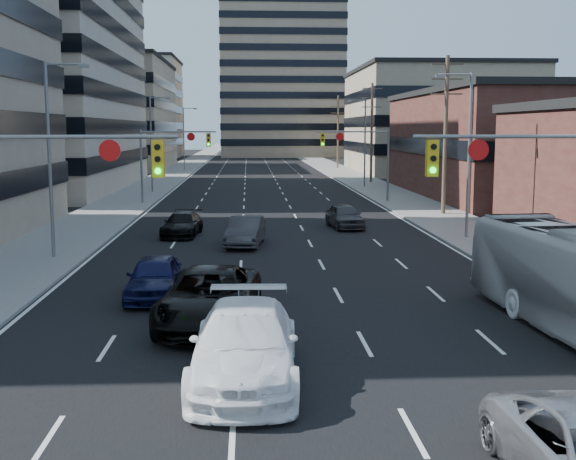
% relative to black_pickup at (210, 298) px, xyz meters
% --- Properties ---
extents(ground, '(400.00, 400.00, 0.00)m').
position_rel_black_pickup_xyz_m(ground, '(2.65, -8.27, -0.87)').
color(ground, black).
rests_on(ground, ground).
extents(road_surface, '(18.00, 300.00, 0.02)m').
position_rel_black_pickup_xyz_m(road_surface, '(2.65, 121.73, -0.86)').
color(road_surface, black).
rests_on(road_surface, ground).
extents(sidewalk_left, '(5.00, 300.00, 0.15)m').
position_rel_black_pickup_xyz_m(sidewalk_left, '(-8.85, 121.73, -0.79)').
color(sidewalk_left, slate).
rests_on(sidewalk_left, ground).
extents(sidewalk_right, '(5.00, 300.00, 0.15)m').
position_rel_black_pickup_xyz_m(sidewalk_right, '(14.15, 121.73, -0.79)').
color(sidewalk_right, slate).
rests_on(sidewalk_right, ground).
extents(office_left_far, '(20.00, 30.00, 16.00)m').
position_rel_black_pickup_xyz_m(office_left_far, '(-21.35, 91.73, 7.13)').
color(office_left_far, gray).
rests_on(office_left_far, ground).
extents(storefront_right_mid, '(20.00, 30.00, 9.00)m').
position_rel_black_pickup_xyz_m(storefront_right_mid, '(26.65, 41.73, 3.63)').
color(storefront_right_mid, '#472119').
rests_on(storefront_right_mid, ground).
extents(office_right_far, '(22.00, 28.00, 14.00)m').
position_rel_black_pickup_xyz_m(office_right_far, '(27.65, 79.73, 6.13)').
color(office_right_far, gray).
rests_on(office_right_far, ground).
extents(apartment_tower, '(26.00, 26.00, 58.00)m').
position_rel_black_pickup_xyz_m(apartment_tower, '(8.65, 141.73, 28.13)').
color(apartment_tower, gray).
rests_on(apartment_tower, ground).
extents(bg_block_left, '(24.00, 24.00, 20.00)m').
position_rel_black_pickup_xyz_m(bg_block_left, '(-25.35, 131.73, 9.13)').
color(bg_block_left, '#ADA089').
rests_on(bg_block_left, ground).
extents(bg_block_right, '(22.00, 22.00, 12.00)m').
position_rel_black_pickup_xyz_m(bg_block_right, '(34.65, 121.73, 5.13)').
color(bg_block_right, gray).
rests_on(bg_block_right, ground).
extents(signal_near_left, '(6.59, 0.33, 6.00)m').
position_rel_black_pickup_xyz_m(signal_near_left, '(-4.80, -0.27, 3.46)').
color(signal_near_left, slate).
rests_on(signal_near_left, ground).
extents(signal_near_right, '(6.59, 0.33, 6.00)m').
position_rel_black_pickup_xyz_m(signal_near_right, '(10.11, -0.27, 3.46)').
color(signal_near_right, slate).
rests_on(signal_near_right, ground).
extents(signal_far_left, '(6.09, 0.33, 6.00)m').
position_rel_black_pickup_xyz_m(signal_far_left, '(-5.03, 36.73, 3.43)').
color(signal_far_left, slate).
rests_on(signal_far_left, ground).
extents(signal_far_right, '(6.09, 0.33, 6.00)m').
position_rel_black_pickup_xyz_m(signal_far_right, '(10.34, 36.73, 3.43)').
color(signal_far_right, slate).
rests_on(signal_far_right, ground).
extents(utility_pole_block, '(2.20, 0.28, 11.00)m').
position_rel_black_pickup_xyz_m(utility_pole_block, '(14.85, 27.73, 4.91)').
color(utility_pole_block, '#4C3D2D').
rests_on(utility_pole_block, ground).
extents(utility_pole_midblock, '(2.20, 0.28, 11.00)m').
position_rel_black_pickup_xyz_m(utility_pole_midblock, '(14.85, 57.73, 4.91)').
color(utility_pole_midblock, '#4C3D2D').
rests_on(utility_pole_midblock, ground).
extents(utility_pole_distant, '(2.20, 0.28, 11.00)m').
position_rel_black_pickup_xyz_m(utility_pole_distant, '(14.85, 87.73, 4.91)').
color(utility_pole_distant, '#4C3D2D').
rests_on(utility_pole_distant, ground).
extents(streetlight_left_near, '(2.03, 0.22, 9.00)m').
position_rel_black_pickup_xyz_m(streetlight_left_near, '(-7.69, 11.73, 4.19)').
color(streetlight_left_near, slate).
rests_on(streetlight_left_near, ground).
extents(streetlight_left_mid, '(2.03, 0.22, 9.00)m').
position_rel_black_pickup_xyz_m(streetlight_left_mid, '(-7.69, 46.73, 4.19)').
color(streetlight_left_mid, slate).
rests_on(streetlight_left_mid, ground).
extents(streetlight_left_far, '(2.03, 0.22, 9.00)m').
position_rel_black_pickup_xyz_m(streetlight_left_far, '(-7.69, 81.73, 4.19)').
color(streetlight_left_far, slate).
rests_on(streetlight_left_far, ground).
extents(streetlight_right_near, '(2.03, 0.22, 9.00)m').
position_rel_black_pickup_xyz_m(streetlight_right_near, '(12.99, 16.73, 4.19)').
color(streetlight_right_near, slate).
rests_on(streetlight_right_near, ground).
extents(streetlight_right_far, '(2.03, 0.22, 9.00)m').
position_rel_black_pickup_xyz_m(streetlight_right_far, '(12.99, 51.73, 4.19)').
color(streetlight_right_far, slate).
rests_on(streetlight_right_far, ground).
extents(black_pickup, '(3.33, 6.43, 1.73)m').
position_rel_black_pickup_xyz_m(black_pickup, '(0.00, 0.00, 0.00)').
color(black_pickup, black).
rests_on(black_pickup, ground).
extents(white_van, '(2.73, 6.26, 1.79)m').
position_rel_black_pickup_xyz_m(white_van, '(1.10, -5.05, 0.03)').
color(white_van, white).
rests_on(white_van, ground).
extents(sedan_blue, '(1.85, 4.53, 1.54)m').
position_rel_black_pickup_xyz_m(sedan_blue, '(-2.16, 3.70, -0.10)').
color(sedan_blue, '#0D1137').
rests_on(sedan_blue, ground).
extents(sedan_grey_center, '(2.21, 4.80, 1.52)m').
position_rel_black_pickup_xyz_m(sedan_grey_center, '(1.05, 15.25, -0.10)').
color(sedan_grey_center, '#333235').
rests_on(sedan_grey_center, ground).
extents(sedan_black_far, '(2.31, 4.78, 1.34)m').
position_rel_black_pickup_xyz_m(sedan_black_far, '(-2.55, 18.86, -0.20)').
color(sedan_black_far, black).
rests_on(sedan_black_far, ground).
extents(sedan_grey_right, '(2.22, 4.56, 1.50)m').
position_rel_black_pickup_xyz_m(sedan_grey_right, '(7.09, 21.66, -0.12)').
color(sedan_grey_right, '#38383A').
rests_on(sedan_grey_right, ground).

